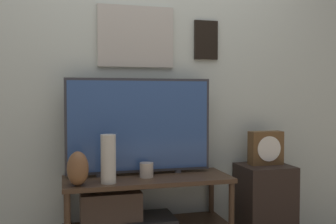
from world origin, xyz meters
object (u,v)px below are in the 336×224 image
object	(u,v)px
candle_jar	(146,170)
television	(140,125)
vase_tall_ceramic	(108,159)
mantel_clock	(266,148)
vase_urn_stoneware	(78,169)

from	to	relation	value
candle_jar	television	bearing A→B (deg)	105.66
vase_tall_ceramic	candle_jar	world-z (taller)	vase_tall_ceramic
mantel_clock	vase_tall_ceramic	bearing A→B (deg)	-171.26
vase_tall_ceramic	mantel_clock	world-z (taller)	vase_tall_ceramic
vase_urn_stoneware	vase_tall_ceramic	bearing A→B (deg)	6.51
candle_jar	vase_urn_stoneware	bearing A→B (deg)	-163.69
vase_tall_ceramic	mantel_clock	size ratio (longest dim) A/B	1.22
vase_tall_ceramic	candle_jar	distance (m)	0.32
television	vase_urn_stoneware	bearing A→B (deg)	-151.80
television	vase_tall_ceramic	world-z (taller)	television
television	candle_jar	world-z (taller)	television
television	candle_jar	xyz separation A→B (m)	(0.03, -0.10, -0.30)
candle_jar	mantel_clock	distance (m)	0.96
television	vase_urn_stoneware	size ratio (longest dim) A/B	4.77
vase_urn_stoneware	vase_tall_ceramic	world-z (taller)	vase_tall_ceramic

